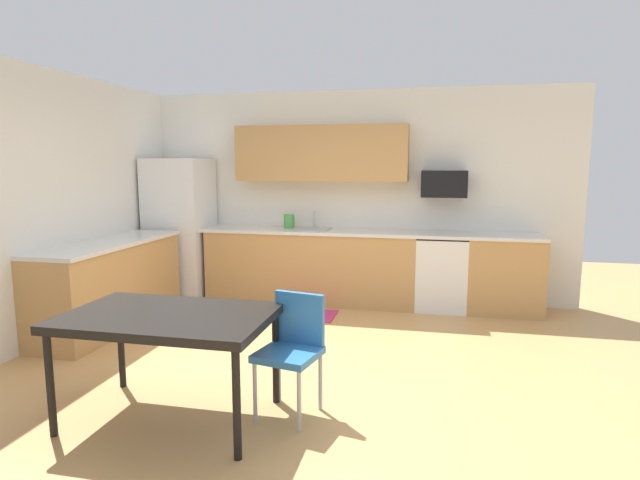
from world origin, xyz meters
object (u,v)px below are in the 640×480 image
Objects in this scene: dining_table at (168,322)px; chair_near_table at (293,344)px; refrigerator at (180,228)px; kettle at (289,222)px; oven_range at (441,272)px; microwave at (444,184)px.

chair_near_table is (0.80, 0.28, -0.19)m from dining_table.
refrigerator reaches higher than kettle.
oven_range is 0.65× the size of dining_table.
refrigerator is 3.40× the size of microwave.
kettle is at bearing 91.33° from dining_table.
refrigerator is 3.47m from microwave.
microwave is 2.70× the size of kettle.
microwave is at bearing 90.00° from oven_range.
refrigerator reaches higher than chair_near_table.
dining_table is 7.00× the size of kettle.
oven_range is 3.18m from chair_near_table.
refrigerator is 3.56m from dining_table.
oven_range is at bearing 70.49° from chair_near_table.
oven_range is at bearing 1.34° from refrigerator.
chair_near_table is at bearing -51.06° from refrigerator.
dining_table is 0.87m from chair_near_table.
dining_table is 1.65× the size of chair_near_table.
dining_table is at bearing -88.67° from kettle.
refrigerator is at bearing -176.98° from microwave.
kettle is (-0.08, 3.32, 0.32)m from dining_table.
microwave is at bearing 71.08° from chair_near_table.
refrigerator is at bearing 128.94° from chair_near_table.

